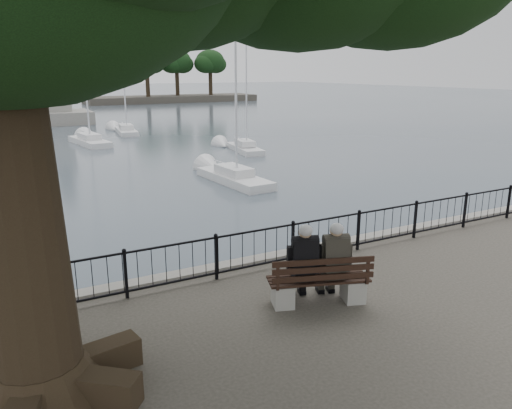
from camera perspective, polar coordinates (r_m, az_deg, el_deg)
harbor at (r=12.30m, az=-1.12°, el=-8.95°), size 260.00×260.00×1.20m
railing at (r=11.49m, az=0.00°, el=-5.02°), size 22.06×0.06×1.00m
bench at (r=10.09m, az=7.22°, el=-9.27°), size 2.10×1.23×1.06m
person_left at (r=9.95m, az=5.32°, el=-7.04°), size 0.67×0.92×1.68m
person_right at (r=10.11m, az=8.73°, el=-6.77°), size 0.67×0.92×1.68m
lion_monument at (r=57.45m, az=-21.66°, el=10.86°), size 6.16×6.16×9.04m
sailboat_c at (r=25.27m, az=-2.51°, el=3.24°), size 1.88×5.59×10.86m
sailboat_d at (r=35.09m, az=-1.27°, el=6.57°), size 2.10×4.94×9.30m
sailboat_f at (r=40.46m, az=-18.49°, el=7.03°), size 2.33×5.93×12.58m
sailboat_g at (r=46.60m, az=-14.61°, el=8.21°), size 2.12×5.43×9.41m
far_shore at (r=91.74m, az=-9.16°, el=13.99°), size 30.00×8.60×9.18m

